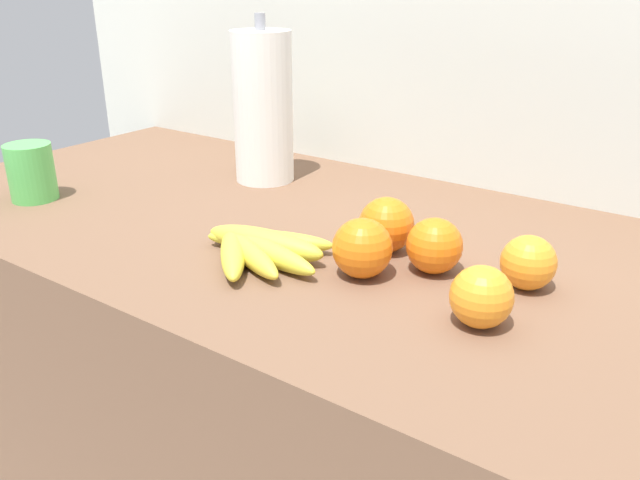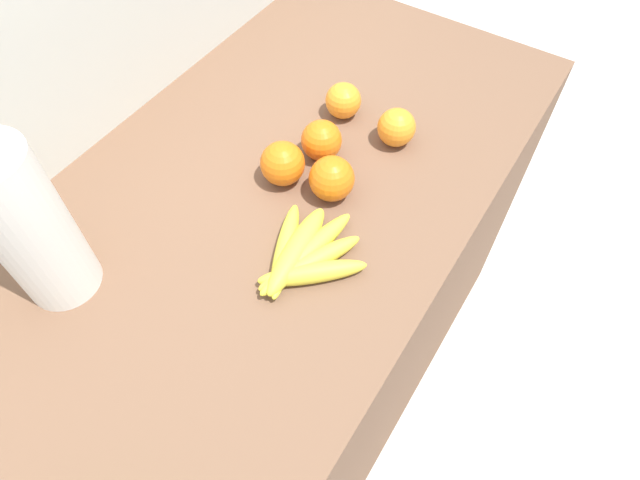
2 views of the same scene
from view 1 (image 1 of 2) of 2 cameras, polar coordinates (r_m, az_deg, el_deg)
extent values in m
cube|color=brown|center=(1.28, -0.52, -18.21)|extent=(1.57, 0.71, 0.90)
cube|color=silver|center=(1.45, 8.48, -3.76)|extent=(1.97, 0.06, 1.30)
ellipsoid|color=gold|center=(0.92, -7.74, -1.07)|extent=(0.15, 0.15, 0.03)
ellipsoid|color=gold|center=(0.92, -6.45, -1.04)|extent=(0.19, 0.11, 0.03)
ellipsoid|color=gold|center=(0.92, -5.26, -0.87)|extent=(0.22, 0.07, 0.04)
ellipsoid|color=gold|center=(0.93, -4.94, -0.26)|extent=(0.20, 0.07, 0.04)
ellipsoid|color=gold|center=(0.95, -4.44, -0.09)|extent=(0.19, 0.11, 0.03)
sphere|color=orange|center=(0.89, 10.11, -0.51)|extent=(0.08, 0.08, 0.08)
sphere|color=orange|center=(0.87, 18.00, -1.92)|extent=(0.07, 0.07, 0.07)
sphere|color=orange|center=(0.77, 14.13, -4.91)|extent=(0.07, 0.07, 0.07)
sphere|color=orange|center=(0.86, 3.78, -0.72)|extent=(0.08, 0.08, 0.08)
sphere|color=orange|center=(0.95, 5.91, 1.36)|extent=(0.08, 0.08, 0.08)
cylinder|color=white|center=(1.26, -5.08, 11.59)|extent=(0.11, 0.11, 0.28)
cylinder|color=gray|center=(1.26, -5.11, 12.26)|extent=(0.02, 0.02, 0.31)
cylinder|color=#56BF56|center=(1.27, -24.25, 5.51)|extent=(0.08, 0.08, 0.10)
camera|label=2|loc=(1.09, -43.18, 37.83)|focal=30.60mm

